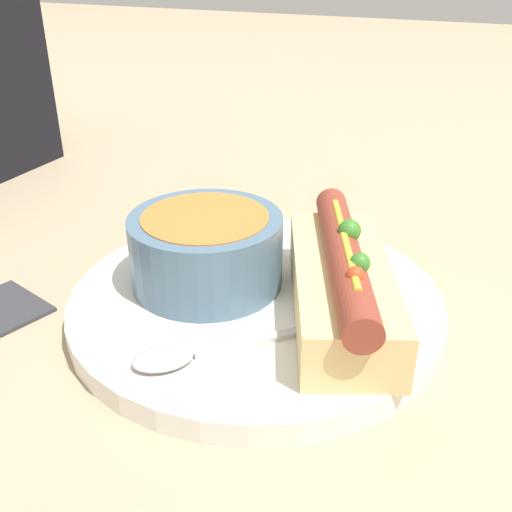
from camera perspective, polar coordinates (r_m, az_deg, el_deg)
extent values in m
plane|color=tan|center=(0.46, 0.00, -5.39)|extent=(4.00, 4.00, 0.00)
cylinder|color=white|center=(0.46, 0.00, -4.49)|extent=(0.28, 0.28, 0.02)
cube|color=#E5C17F|center=(0.43, 8.12, -3.15)|extent=(0.19, 0.13, 0.04)
cylinder|color=brown|center=(0.41, 8.36, 0.01)|extent=(0.18, 0.10, 0.02)
sphere|color=#C63F1E|center=(0.37, 9.46, -1.84)|extent=(0.01, 0.01, 0.01)
sphere|color=#387A28|center=(0.42, 8.89, 2.40)|extent=(0.02, 0.02, 0.02)
sphere|color=#387A28|center=(0.38, 9.87, -0.66)|extent=(0.01, 0.01, 0.01)
cylinder|color=gold|center=(0.41, 8.47, 1.44)|extent=(0.12, 0.06, 0.01)
cylinder|color=slate|center=(0.46, -4.89, 0.40)|extent=(0.12, 0.12, 0.06)
cylinder|color=#C67533|center=(0.45, -5.00, 2.85)|extent=(0.10, 0.10, 0.01)
cube|color=#B7B7BC|center=(0.40, 1.43, -7.78)|extent=(0.08, 0.08, 0.00)
ellipsoid|color=#B7B7BC|center=(0.39, -8.84, -9.58)|extent=(0.05, 0.05, 0.01)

